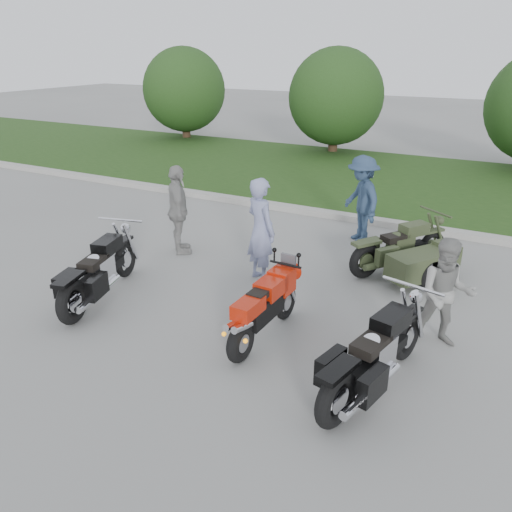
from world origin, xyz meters
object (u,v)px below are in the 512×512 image
at_px(cruiser_right, 372,359).
at_px(person_back, 178,210).
at_px(sportbike_red, 264,307).
at_px(cruiser_sidecar, 411,258).
at_px(cruiser_left, 98,274).
at_px(person_stripe, 261,230).
at_px(person_grey, 446,294).
at_px(person_denim, 361,199).

relative_size(cruiser_right, person_back, 1.32).
bearing_deg(sportbike_red, cruiser_sidecar, 67.47).
relative_size(cruiser_left, person_stripe, 1.26).
bearing_deg(cruiser_left, cruiser_right, -17.80).
distance_m(sportbike_red, cruiser_left, 3.01).
bearing_deg(person_grey, cruiser_right, -125.09).
distance_m(person_denim, person_back, 3.91).
bearing_deg(person_back, person_denim, -91.99).
height_order(sportbike_red, cruiser_left, cruiser_left).
xyz_separation_m(person_grey, person_back, (-5.34, 1.11, 0.11)).
bearing_deg(sportbike_red, person_grey, 27.59).
bearing_deg(person_stripe, cruiser_right, 168.72).
height_order(cruiser_right, person_denim, person_denim).
bearing_deg(cruiser_sidecar, cruiser_left, -108.44).
bearing_deg(person_denim, cruiser_left, -76.50).
distance_m(cruiser_left, person_grey, 5.46).
distance_m(cruiser_right, cruiser_sidecar, 3.58).
relative_size(cruiser_right, person_denim, 1.29).
distance_m(cruiser_sidecar, person_grey, 2.23).
bearing_deg(cruiser_right, person_stripe, 153.46).
bearing_deg(person_denim, person_grey, -11.38).
relative_size(person_stripe, person_denim, 1.02).
xyz_separation_m(sportbike_red, cruiser_sidecar, (1.45, 3.10, -0.12)).
bearing_deg(person_stripe, cruiser_sidecar, -122.81).
xyz_separation_m(sportbike_red, person_back, (-3.04, 2.18, 0.38)).
bearing_deg(cruiser_right, cruiser_left, -169.84).
relative_size(cruiser_left, person_back, 1.32).
bearing_deg(person_stripe, person_back, 18.50).
bearing_deg(person_denim, sportbike_red, -44.45).
bearing_deg(cruiser_left, person_back, 76.53).
bearing_deg(cruiser_right, person_grey, 83.15).
bearing_deg(sportbike_red, person_stripe, 120.89).
distance_m(person_stripe, person_back, 2.11).
relative_size(cruiser_left, cruiser_right, 1.00).
relative_size(person_grey, person_back, 0.88).
bearing_deg(sportbike_red, person_back, 146.94).
distance_m(cruiser_left, cruiser_sidecar, 5.54).
distance_m(cruiser_right, person_back, 5.47).
relative_size(sportbike_red, person_back, 1.05).
bearing_deg(person_back, person_stripe, -140.72).
distance_m(sportbike_red, person_back, 3.76).
height_order(sportbike_red, person_stripe, person_stripe).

